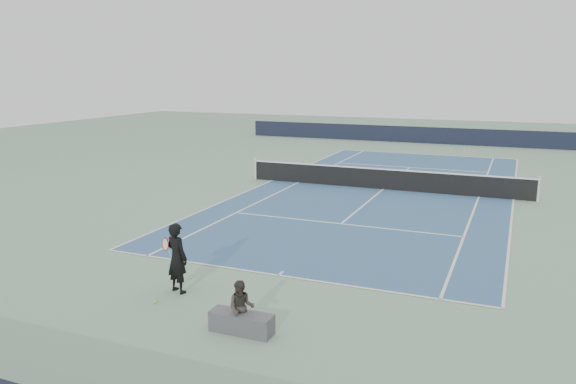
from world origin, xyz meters
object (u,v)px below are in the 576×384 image
at_px(tennis_net, 384,179).
at_px(tennis_player, 177,258).
at_px(tennis_ball, 155,302).
at_px(spectator_bench, 241,315).

xyz_separation_m(tennis_net, tennis_player, (-1.80, -13.80, 0.36)).
distance_m(tennis_net, tennis_ball, 14.74).
relative_size(tennis_player, spectator_bench, 1.24).
height_order(tennis_ball, spectator_bench, spectator_bench).
relative_size(tennis_ball, spectator_bench, 0.05).
distance_m(tennis_player, tennis_ball, 1.15).
height_order(tennis_net, tennis_player, tennis_player).
distance_m(tennis_player, spectator_bench, 2.80).
bearing_deg(spectator_bench, tennis_player, 150.75).
bearing_deg(tennis_net, spectator_bench, -87.70).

